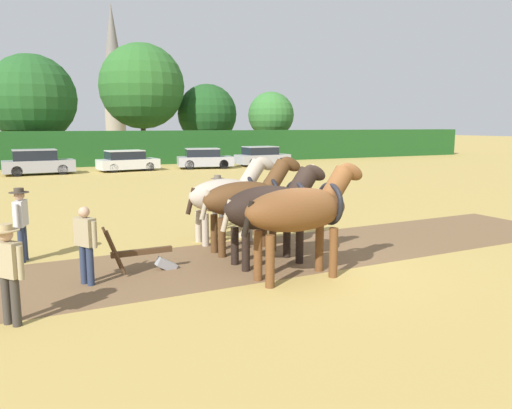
% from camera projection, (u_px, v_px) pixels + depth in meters
% --- Properties ---
extents(ground_plane, '(240.00, 240.00, 0.00)m').
position_uv_depth(ground_plane, '(319.00, 269.00, 10.90)').
color(ground_plane, tan).
extents(plowed_furrow_strip, '(27.69, 4.31, 0.01)m').
position_uv_depth(plowed_furrow_strip, '(72.00, 282.00, 10.04)').
color(plowed_furrow_strip, brown).
rests_on(plowed_furrow_strip, ground).
extents(hedgerow, '(72.74, 1.77, 2.68)m').
position_uv_depth(hedgerow, '(101.00, 148.00, 38.68)').
color(hedgerow, '#1E511E').
rests_on(hedgerow, ground).
extents(tree_center_left, '(6.98, 6.98, 8.72)m').
position_uv_depth(tree_center_left, '(32.00, 98.00, 39.76)').
color(tree_center_left, '#4C3823').
rests_on(tree_center_left, ground).
extents(tree_center, '(7.59, 7.59, 10.36)m').
position_uv_depth(tree_center, '(142.00, 86.00, 44.69)').
color(tree_center, '#4C3823').
rests_on(tree_center, ground).
extents(tree_center_right, '(5.70, 5.70, 7.05)m').
position_uv_depth(tree_center_right, '(207.00, 114.00, 48.26)').
color(tree_center_right, '#423323').
rests_on(tree_center_right, ground).
extents(tree_right, '(4.54, 4.54, 6.39)m').
position_uv_depth(tree_right, '(271.00, 115.00, 49.36)').
color(tree_right, '#423323').
rests_on(tree_right, ground).
extents(church_spire, '(2.82, 2.82, 18.32)m').
position_uv_depth(church_spire, '(114.00, 74.00, 63.64)').
color(church_spire, gray).
rests_on(church_spire, ground).
extents(draft_horse_lead_left, '(2.91, 0.99, 2.42)m').
position_uv_depth(draft_horse_lead_left, '(301.00, 210.00, 10.06)').
color(draft_horse_lead_left, brown).
rests_on(draft_horse_lead_left, ground).
extents(draft_horse_lead_right, '(2.73, 1.09, 2.30)m').
position_uv_depth(draft_horse_lead_right, '(272.00, 207.00, 11.17)').
color(draft_horse_lead_right, black).
rests_on(draft_horse_lead_right, ground).
extents(draft_horse_trail_left, '(2.83, 0.95, 2.41)m').
position_uv_depth(draft_horse_trail_left, '(248.00, 198.00, 12.27)').
color(draft_horse_trail_left, '#513319').
rests_on(draft_horse_trail_left, ground).
extents(draft_horse_trail_right, '(2.68, 0.99, 2.34)m').
position_uv_depth(draft_horse_trail_right, '(228.00, 195.00, 13.38)').
color(draft_horse_trail_right, '#B2A38E').
rests_on(draft_horse_trail_right, ground).
extents(plow, '(1.55, 0.47, 1.13)m').
position_uv_depth(plow, '(148.00, 257.00, 10.69)').
color(plow, '#4C331E').
rests_on(plow, ground).
extents(farmer_at_plow, '(0.40, 0.56, 1.56)m').
position_uv_depth(farmer_at_plow, '(86.00, 240.00, 9.72)').
color(farmer_at_plow, '#28334C').
rests_on(farmer_at_plow, ground).
extents(farmer_beside_team, '(0.49, 0.48, 1.65)m').
position_uv_depth(farmer_beside_team, '(218.00, 198.00, 14.90)').
color(farmer_beside_team, '#4C4C4C').
rests_on(farmer_beside_team, ground).
extents(farmer_onlooker_left, '(0.44, 0.52, 1.62)m').
position_uv_depth(farmer_onlooker_left, '(8.00, 267.00, 7.72)').
color(farmer_onlooker_left, '#38332D').
rests_on(farmer_onlooker_left, ground).
extents(farmer_onlooker_right, '(0.43, 0.64, 1.71)m').
position_uv_depth(farmer_onlooker_right, '(21.00, 219.00, 11.37)').
color(farmer_onlooker_right, '#28334C').
rests_on(farmer_onlooker_right, ground).
extents(parked_car_center_left, '(4.33, 1.91, 1.61)m').
position_uv_depth(parked_car_center_left, '(38.00, 163.00, 31.64)').
color(parked_car_center_left, '#9E9EA8').
rests_on(parked_car_center_left, ground).
extents(parked_car_center, '(4.17, 2.26, 1.42)m').
position_uv_depth(parked_car_center, '(127.00, 161.00, 34.18)').
color(parked_car_center, silver).
rests_on(parked_car_center, ground).
extents(parked_car_center_right, '(4.24, 2.54, 1.46)m').
position_uv_depth(parked_car_center_right, '(204.00, 159.00, 36.29)').
color(parked_car_center_right, '#A8A8B2').
rests_on(parked_car_center_right, ground).
extents(parked_car_right, '(4.19, 1.98, 1.50)m').
position_uv_depth(parked_car_right, '(262.00, 156.00, 38.66)').
color(parked_car_right, '#A8A8B2').
rests_on(parked_car_right, ground).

